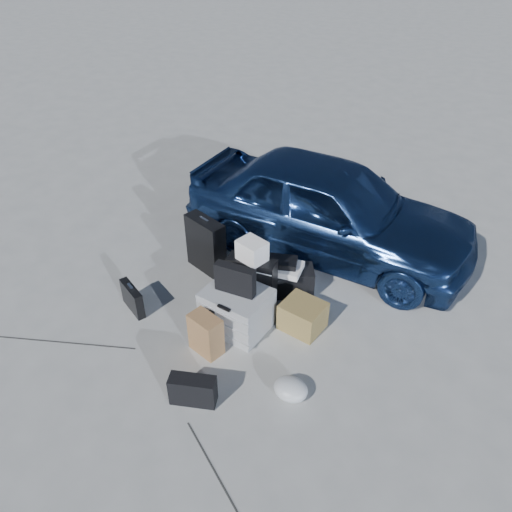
% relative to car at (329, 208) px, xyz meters
% --- Properties ---
extents(ground, '(60.00, 60.00, 0.00)m').
position_rel_car_xyz_m(ground, '(-0.48, -2.18, -0.59)').
color(ground, '#AAABA6').
rests_on(ground, ground).
extents(car, '(3.56, 1.70, 1.18)m').
position_rel_car_xyz_m(car, '(0.00, 0.00, 0.00)').
color(car, navy).
rests_on(car, ground).
extents(pelican_case, '(0.69, 0.59, 0.45)m').
position_rel_car_xyz_m(pelican_case, '(-0.38, -1.70, -0.36)').
color(pelican_case, '#A4A7AA').
rests_on(pelican_case, ground).
extents(laptop_bag, '(0.40, 0.10, 0.30)m').
position_rel_car_xyz_m(laptop_bag, '(-0.39, -1.70, 0.01)').
color(laptop_bag, black).
rests_on(laptop_bag, pelican_case).
extents(briefcase, '(0.38, 0.27, 0.30)m').
position_rel_car_xyz_m(briefcase, '(-1.49, -1.94, -0.44)').
color(briefcase, black).
rests_on(briefcase, ground).
extents(suitcase_left, '(0.55, 0.36, 0.67)m').
position_rel_car_xyz_m(suitcase_left, '(-1.14, -0.97, -0.25)').
color(suitcase_left, black).
rests_on(suitcase_left, ground).
extents(suitcase_right, '(0.52, 0.22, 0.61)m').
position_rel_car_xyz_m(suitcase_right, '(-0.38, -1.35, -0.28)').
color(suitcase_right, black).
rests_on(suitcase_right, ground).
extents(white_carton, '(0.33, 0.30, 0.22)m').
position_rel_car_xyz_m(white_carton, '(-0.37, -1.34, 0.13)').
color(white_carton, white).
rests_on(white_carton, suitcase_right).
extents(duffel_bag, '(0.69, 0.53, 0.32)m').
position_rel_car_xyz_m(duffel_bag, '(-0.15, -1.01, -0.43)').
color(duffel_bag, black).
rests_on(duffel_bag, ground).
extents(flat_box_white, '(0.42, 0.33, 0.07)m').
position_rel_car_xyz_m(flat_box_white, '(-0.15, -1.03, -0.23)').
color(flat_box_white, white).
rests_on(flat_box_white, duffel_bag).
extents(flat_box_black, '(0.35, 0.28, 0.06)m').
position_rel_car_xyz_m(flat_box_black, '(-0.17, -1.02, -0.17)').
color(flat_box_black, black).
rests_on(flat_box_black, flat_box_white).
extents(kraft_bag, '(0.36, 0.28, 0.42)m').
position_rel_car_xyz_m(kraft_bag, '(-0.49, -2.13, -0.38)').
color(kraft_bag, '#A66C48').
rests_on(kraft_bag, ground).
extents(cardboard_box, '(0.47, 0.43, 0.30)m').
position_rel_car_xyz_m(cardboard_box, '(0.23, -1.44, -0.44)').
color(cardboard_box, olive).
rests_on(cardboard_box, ground).
extents(plastic_bag, '(0.34, 0.30, 0.17)m').
position_rel_car_xyz_m(plastic_bag, '(0.44, -2.30, -0.50)').
color(plastic_bag, '#B9BDC0').
rests_on(plastic_bag, ground).
extents(messenger_bag, '(0.43, 0.25, 0.28)m').
position_rel_car_xyz_m(messenger_bag, '(-0.30, -2.70, -0.45)').
color(messenger_bag, black).
rests_on(messenger_bag, ground).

